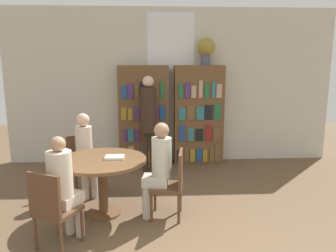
{
  "coord_description": "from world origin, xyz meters",
  "views": [
    {
      "loc": [
        -0.4,
        -2.56,
        1.96
      ],
      "look_at": [
        -0.15,
        2.13,
        1.05
      ],
      "focal_mm": 35.0,
      "sensor_mm": 36.0,
      "label": 1
    }
  ],
  "objects_px": {
    "bookshelf_left": "(144,116)",
    "reading_table": "(102,169)",
    "chair_left_side": "(82,161)",
    "chair_near_camera": "(52,207)",
    "seated_reader_left": "(85,150)",
    "chair_far_side": "(173,181)",
    "librarian_standing": "(149,114)",
    "seated_reader_back": "(63,183)",
    "bookshelf_right": "(199,115)",
    "flower_vase": "(206,49)",
    "seated_reader_right": "(158,165)"
  },
  "relations": [
    {
      "from": "seated_reader_left",
      "to": "seated_reader_back",
      "type": "bearing_deg",
      "value": 62.97
    },
    {
      "from": "chair_near_camera",
      "to": "seated_reader_back",
      "type": "relative_size",
      "value": 0.73
    },
    {
      "from": "seated_reader_right",
      "to": "seated_reader_back",
      "type": "height_order",
      "value": "seated_reader_right"
    },
    {
      "from": "reading_table",
      "to": "chair_far_side",
      "type": "relative_size",
      "value": 1.3
    },
    {
      "from": "chair_near_camera",
      "to": "chair_far_side",
      "type": "bearing_deg",
      "value": 54.0
    },
    {
      "from": "flower_vase",
      "to": "librarian_standing",
      "type": "relative_size",
      "value": 0.29
    },
    {
      "from": "bookshelf_left",
      "to": "chair_left_side",
      "type": "height_order",
      "value": "bookshelf_left"
    },
    {
      "from": "flower_vase",
      "to": "chair_near_camera",
      "type": "xyz_separation_m",
      "value": [
        -2.09,
        -3.03,
        -1.73
      ]
    },
    {
      "from": "bookshelf_right",
      "to": "flower_vase",
      "type": "distance_m",
      "value": 1.27
    },
    {
      "from": "flower_vase",
      "to": "seated_reader_right",
      "type": "bearing_deg",
      "value": -112.55
    },
    {
      "from": "chair_near_camera",
      "to": "seated_reader_back",
      "type": "distance_m",
      "value": 0.27
    },
    {
      "from": "bookshelf_left",
      "to": "chair_far_side",
      "type": "relative_size",
      "value": 2.18
    },
    {
      "from": "bookshelf_left",
      "to": "chair_far_side",
      "type": "bearing_deg",
      "value": -80.29
    },
    {
      "from": "flower_vase",
      "to": "seated_reader_back",
      "type": "relative_size",
      "value": 0.42
    },
    {
      "from": "reading_table",
      "to": "seated_reader_left",
      "type": "height_order",
      "value": "seated_reader_left"
    },
    {
      "from": "seated_reader_left",
      "to": "librarian_standing",
      "type": "height_order",
      "value": "librarian_standing"
    },
    {
      "from": "librarian_standing",
      "to": "bookshelf_left",
      "type": "bearing_deg",
      "value": 101.07
    },
    {
      "from": "bookshelf_right",
      "to": "librarian_standing",
      "type": "relative_size",
      "value": 1.1
    },
    {
      "from": "bookshelf_left",
      "to": "seated_reader_right",
      "type": "distance_m",
      "value": 2.34
    },
    {
      "from": "chair_near_camera",
      "to": "seated_reader_right",
      "type": "bearing_deg",
      "value": 58.6
    },
    {
      "from": "bookshelf_right",
      "to": "flower_vase",
      "type": "relative_size",
      "value": 3.78
    },
    {
      "from": "flower_vase",
      "to": "seated_reader_left",
      "type": "relative_size",
      "value": 0.41
    },
    {
      "from": "seated_reader_back",
      "to": "chair_near_camera",
      "type": "bearing_deg",
      "value": -90.0
    },
    {
      "from": "chair_near_camera",
      "to": "seated_reader_back",
      "type": "height_order",
      "value": "seated_reader_back"
    },
    {
      "from": "bookshelf_right",
      "to": "librarian_standing",
      "type": "distance_m",
      "value": 1.1
    },
    {
      "from": "reading_table",
      "to": "seated_reader_back",
      "type": "relative_size",
      "value": 0.94
    },
    {
      "from": "chair_near_camera",
      "to": "seated_reader_left",
      "type": "relative_size",
      "value": 0.71
    },
    {
      "from": "chair_left_side",
      "to": "chair_near_camera",
      "type": "bearing_deg",
      "value": 63.0
    },
    {
      "from": "bookshelf_left",
      "to": "seated_reader_left",
      "type": "relative_size",
      "value": 1.54
    },
    {
      "from": "flower_vase",
      "to": "reading_table",
      "type": "xyz_separation_m",
      "value": [
        -1.68,
        -2.22,
        -1.6
      ]
    },
    {
      "from": "bookshelf_left",
      "to": "seated_reader_back",
      "type": "height_order",
      "value": "bookshelf_left"
    },
    {
      "from": "bookshelf_right",
      "to": "seated_reader_back",
      "type": "relative_size",
      "value": 1.58
    },
    {
      "from": "reading_table",
      "to": "librarian_standing",
      "type": "relative_size",
      "value": 0.66
    },
    {
      "from": "chair_far_side",
      "to": "bookshelf_left",
      "type": "bearing_deg",
      "value": 18.13
    },
    {
      "from": "flower_vase",
      "to": "librarian_standing",
      "type": "height_order",
      "value": "flower_vase"
    },
    {
      "from": "reading_table",
      "to": "seated_reader_left",
      "type": "relative_size",
      "value": 0.92
    },
    {
      "from": "reading_table",
      "to": "librarian_standing",
      "type": "distance_m",
      "value": 1.87
    },
    {
      "from": "librarian_standing",
      "to": "bookshelf_right",
      "type": "bearing_deg",
      "value": 27.27
    },
    {
      "from": "flower_vase",
      "to": "chair_near_camera",
      "type": "relative_size",
      "value": 0.58
    },
    {
      "from": "chair_near_camera",
      "to": "seated_reader_right",
      "type": "distance_m",
      "value": 1.34
    },
    {
      "from": "bookshelf_left",
      "to": "chair_far_side",
      "type": "xyz_separation_m",
      "value": [
        0.4,
        -2.35,
        -0.47
      ]
    },
    {
      "from": "chair_near_camera",
      "to": "bookshelf_right",
      "type": "bearing_deg",
      "value": 83.35
    },
    {
      "from": "bookshelf_right",
      "to": "flower_vase",
      "type": "bearing_deg",
      "value": 2.33
    },
    {
      "from": "bookshelf_left",
      "to": "reading_table",
      "type": "bearing_deg",
      "value": -102.65
    },
    {
      "from": "chair_left_side",
      "to": "librarian_standing",
      "type": "xyz_separation_m",
      "value": [
        1.02,
        0.91,
        0.57
      ]
    },
    {
      "from": "chair_near_camera",
      "to": "librarian_standing",
      "type": "xyz_separation_m",
      "value": [
        1.0,
        2.53,
        0.57
      ]
    },
    {
      "from": "reading_table",
      "to": "chair_near_camera",
      "type": "relative_size",
      "value": 1.3
    },
    {
      "from": "flower_vase",
      "to": "seated_reader_right",
      "type": "relative_size",
      "value": 0.41
    },
    {
      "from": "flower_vase",
      "to": "chair_far_side",
      "type": "bearing_deg",
      "value": -108.49
    },
    {
      "from": "chair_far_side",
      "to": "chair_left_side",
      "type": "bearing_deg",
      "value": 63.0
    }
  ]
}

